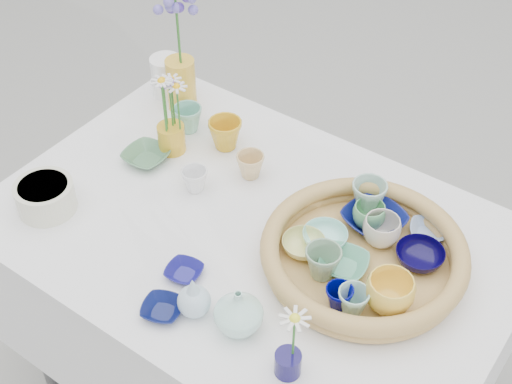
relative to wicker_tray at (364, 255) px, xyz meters
The scene contains 32 objects.
wicker_tray is the anchor object (origin of this frame).
tray_ceramic_0 0.12m from the wicker_tray, 107.54° to the left, with size 0.14×0.14×0.04m, color #0C1256.
tray_ceramic_1 0.13m from the wicker_tray, 34.92° to the left, with size 0.11×0.11×0.03m, color black.
tray_ceramic_2 0.14m from the wicker_tray, 37.71° to the right, with size 0.11×0.11×0.08m, color yellow.
tray_ceramic_3 0.05m from the wicker_tray, 120.77° to the right, with size 0.11×0.11×0.03m, color #55A280.
tray_ceramic_4 0.11m from the wicker_tray, 121.93° to the right, with size 0.08×0.08×0.08m, color gray.
tray_ceramic_5 0.10m from the wicker_tray, behind, with size 0.11×0.11×0.03m, color #96E4DB.
tray_ceramic_6 0.18m from the wicker_tray, 116.09° to the left, with size 0.09×0.09×0.08m, color #9AC1B0.
tray_ceramic_7 0.08m from the wicker_tray, 88.49° to the left, with size 0.09×0.09×0.07m, color beige.
tray_ceramic_8 0.18m from the wicker_tray, 63.61° to the left, with size 0.09×0.09×0.02m, color #86A0CD.
tray_ceramic_9 0.15m from the wicker_tray, 81.98° to the right, with size 0.06×0.06×0.06m, color #000268.
tray_ceramic_10 0.14m from the wicker_tray, 158.44° to the right, with size 0.10×0.10×0.03m, color #D8D178.
tray_ceramic_11 0.15m from the wicker_tray, 69.74° to the right, with size 0.07×0.07×0.06m, color #9AD0B9.
tray_ceramic_12 0.12m from the wicker_tray, 113.74° to the left, with size 0.08×0.08×0.06m, color #5DA96D.
loose_ceramic_0 0.55m from the wicker_tray, 162.57° to the left, with size 0.09×0.09×0.09m, color gold.
loose_ceramic_1 0.41m from the wicker_tray, 165.03° to the left, with size 0.07×0.07×0.07m, color tan.
loose_ceramic_2 0.66m from the wicker_tray, behind, with size 0.12×0.12×0.03m, color #4E7D58.
loose_ceramic_3 0.48m from the wicker_tray, behind, with size 0.07×0.07×0.06m, color white.
loose_ceramic_4 0.41m from the wicker_tray, 140.64° to the right, with size 0.08×0.08×0.02m, color navy.
loose_ceramic_5 0.67m from the wicker_tray, 166.02° to the left, with size 0.08×0.08×0.08m, color #74B9A0.
loose_ceramic_6 0.47m from the wicker_tray, 127.82° to the right, with size 0.09×0.09×0.02m, color #0A1245.
fluted_bowl 0.79m from the wicker_tray, 158.55° to the right, with size 0.15×0.15×0.08m, color beige, non-canonical shape.
bud_vase_paleblue 0.40m from the wicker_tray, 125.04° to the right, with size 0.07×0.07×0.11m, color #ADC7D8, non-canonical shape.
bud_vase_seafoam 0.33m from the wicker_tray, 113.12° to the right, with size 0.11×0.11×0.11m, color #B8EEDD.
bud_vase_cobalt 0.33m from the wicker_tray, 87.18° to the right, with size 0.06×0.06×0.06m, color #130E48.
single_daisy 0.33m from the wicker_tray, 86.35° to the right, with size 0.07×0.07×0.13m, color white, non-canonical shape.
tall_vase_yellow 0.78m from the wicker_tray, 162.13° to the left, with size 0.08×0.08×0.16m, color gold.
gerbera 0.82m from the wicker_tray, 162.04° to the left, with size 0.12×0.12×0.32m, color #F04719, non-canonical shape.
hydrangea 0.79m from the wicker_tray, 162.26° to the left, with size 0.07×0.07×0.25m, color #472F9E, non-canonical shape.
white_pitcher 0.86m from the wicker_tray, 162.09° to the left, with size 0.13×0.09×0.12m, color white, non-canonical shape.
daisy_cup 0.64m from the wicker_tray, behind, with size 0.07×0.07×0.08m, color gold.
daisy_posy 0.64m from the wicker_tray, behind, with size 0.09×0.09×0.17m, color white, non-canonical shape.
Camera 1 is at (0.72, -0.98, 2.01)m, focal length 50.00 mm.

